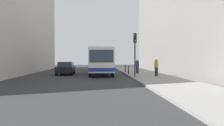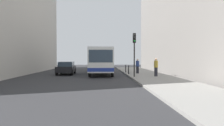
{
  "view_description": "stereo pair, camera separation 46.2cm",
  "coord_description": "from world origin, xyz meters",
  "views": [
    {
      "loc": [
        0.04,
        -22.5,
        1.94
      ],
      "look_at": [
        1.62,
        2.02,
        1.37
      ],
      "focal_mm": 35.87,
      "sensor_mm": 36.0,
      "label": 1
    },
    {
      "loc": [
        0.5,
        -22.52,
        1.94
      ],
      "look_at": [
        1.62,
        2.02,
        1.37
      ],
      "focal_mm": 35.87,
      "sensor_mm": 36.0,
      "label": 2
    }
  ],
  "objects": [
    {
      "name": "pedestrian_near_signal",
      "position": [
        5.74,
        -1.13,
        1.03
      ],
      "size": [
        0.38,
        0.38,
        1.75
      ],
      "rotation": [
        0.0,
        0.0,
        2.0
      ],
      "color": "#26262D",
      "rests_on": "sidewalk"
    },
    {
      "name": "sidewalk",
      "position": [
        5.4,
        0.0,
        0.07
      ],
      "size": [
        4.4,
        40.0,
        0.15
      ],
      "primitive_type": "cube",
      "color": "gray",
      "rests_on": "ground"
    },
    {
      "name": "bollard_near",
      "position": [
        3.45,
        1.97,
        0.62
      ],
      "size": [
        0.11,
        0.11,
        0.95
      ],
      "primitive_type": "cylinder",
      "color": "black",
      "rests_on": "sidewalk"
    },
    {
      "name": "pedestrian_mid_sidewalk",
      "position": [
        4.58,
        2.86,
        0.98
      ],
      "size": [
        0.38,
        0.38,
        1.67
      ],
      "rotation": [
        0.0,
        0.0,
        5.32
      ],
      "color": "#26262D",
      "rests_on": "sidewalk"
    },
    {
      "name": "traffic_light",
      "position": [
        3.55,
        -1.65,
        3.01
      ],
      "size": [
        0.28,
        0.33,
        4.1
      ],
      "color": "black",
      "rests_on": "sidewalk"
    },
    {
      "name": "ground_plane",
      "position": [
        0.0,
        0.0,
        0.0
      ],
      "size": [
        80.0,
        80.0,
        0.0
      ],
      "primitive_type": "plane",
      "color": "#2D2D30"
    },
    {
      "name": "car_beside_bus",
      "position": [
        -3.66,
        3.78,
        0.78
      ],
      "size": [
        1.91,
        4.43,
        1.48
      ],
      "rotation": [
        0.0,
        0.0,
        3.16
      ],
      "color": "black",
      "rests_on": "ground"
    },
    {
      "name": "bollard_mid",
      "position": [
        3.45,
        4.97,
        0.62
      ],
      "size": [
        0.11,
        0.11,
        0.95
      ],
      "primitive_type": "cylinder",
      "color": "black",
      "rests_on": "sidewalk"
    },
    {
      "name": "building_right",
      "position": [
        11.5,
        4.0,
        8.33
      ],
      "size": [
        7.0,
        32.0,
        16.67
      ],
      "primitive_type": "cube",
      "color": "gray",
      "rests_on": "ground"
    },
    {
      "name": "bus",
      "position": [
        0.45,
        4.12,
        1.73
      ],
      "size": [
        2.62,
        11.04,
        3.0
      ],
      "rotation": [
        0.0,
        0.0,
        3.13
      ],
      "color": "white",
      "rests_on": "ground"
    }
  ]
}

